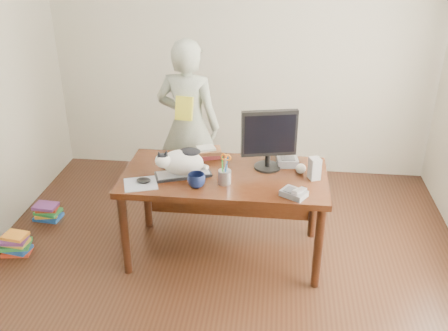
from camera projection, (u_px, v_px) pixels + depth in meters
room at (214, 132)px, 3.11m from camera, size 4.50×4.50×4.50m
desk at (226, 186)px, 4.04m from camera, size 1.60×0.80×0.75m
keyboard at (183, 174)px, 3.88m from camera, size 0.46×0.30×0.03m
cat at (181, 162)px, 3.83m from camera, size 0.41×0.31×0.24m
monitor at (269, 137)px, 3.87m from camera, size 0.44×0.26×0.49m
pen_cup at (225, 175)px, 3.74m from camera, size 0.12×0.12×0.25m
mousepad at (141, 184)px, 3.76m from camera, size 0.30×0.29×0.01m
mouse at (144, 180)px, 3.76m from camera, size 0.13×0.10×0.04m
coffee_mug at (196, 180)px, 3.70m from camera, size 0.18×0.18×0.11m
phone at (294, 193)px, 3.58m from camera, size 0.22×0.20×0.08m
speaker at (315, 168)px, 3.81m from camera, size 0.10×0.11×0.17m
baseball at (301, 169)px, 3.91m from camera, size 0.08×0.08×0.08m
book_stack at (208, 152)px, 4.19m from camera, size 0.27×0.23×0.09m
calculator at (287, 159)px, 4.07m from camera, size 0.19×0.24×0.07m
person at (188, 126)px, 4.64m from camera, size 0.65×0.48×1.64m
held_book at (184, 108)px, 4.39m from camera, size 0.17×0.12×0.22m
book_pile_a at (16, 244)px, 4.20m from camera, size 0.27×0.22×0.18m
book_pile_b at (48, 212)px, 4.69m from camera, size 0.26×0.20×0.15m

